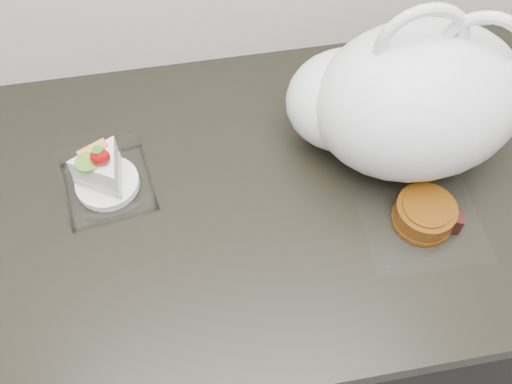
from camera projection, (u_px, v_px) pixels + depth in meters
The scene contains 4 objects.
counter at pixel (240, 303), 1.29m from camera, with size 2.04×0.64×0.90m.
cake_tray at pixel (105, 177), 0.90m from camera, with size 0.16×0.16×0.11m.
mooncake_wrap at pixel (425, 215), 0.87m from camera, with size 0.19×0.18×0.04m.
plastic_bag at pixel (403, 100), 0.87m from camera, with size 0.39×0.31×0.30m.
Camera 1 is at (-0.05, 1.19, 1.66)m, focal length 40.00 mm.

